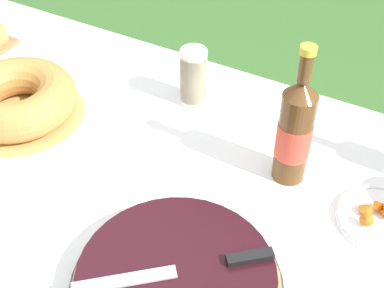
{
  "coord_description": "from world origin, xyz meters",
  "views": [
    {
      "loc": [
        0.58,
        -0.73,
        1.66
      ],
      "look_at": [
        0.13,
        0.08,
        0.84
      ],
      "focal_mm": 50.0,
      "sensor_mm": 36.0,
      "label": 1
    }
  ],
  "objects_px": {
    "bundt_cake": "(17,99)",
    "cup_stack": "(193,77)",
    "cider_bottle_amber": "(295,131)",
    "berry_tart": "(177,281)",
    "serving_knife": "(192,268)",
    "snack_plate_left": "(382,217)"
  },
  "relations": [
    {
      "from": "serving_knife",
      "to": "bundt_cake",
      "type": "height_order",
      "value": "bundt_cake"
    },
    {
      "from": "bundt_cake",
      "to": "cider_bottle_amber",
      "type": "height_order",
      "value": "cider_bottle_amber"
    },
    {
      "from": "berry_tart",
      "to": "snack_plate_left",
      "type": "bearing_deg",
      "value": 50.45
    },
    {
      "from": "cup_stack",
      "to": "snack_plate_left",
      "type": "bearing_deg",
      "value": -17.51
    },
    {
      "from": "berry_tart",
      "to": "cider_bottle_amber",
      "type": "relative_size",
      "value": 1.17
    },
    {
      "from": "bundt_cake",
      "to": "cup_stack",
      "type": "relative_size",
      "value": 2.07
    },
    {
      "from": "cup_stack",
      "to": "berry_tart",
      "type": "bearing_deg",
      "value": -64.12
    },
    {
      "from": "bundt_cake",
      "to": "cider_bottle_amber",
      "type": "relative_size",
      "value": 0.98
    },
    {
      "from": "serving_knife",
      "to": "cider_bottle_amber",
      "type": "distance_m",
      "value": 0.38
    },
    {
      "from": "bundt_cake",
      "to": "cup_stack",
      "type": "height_order",
      "value": "cup_stack"
    },
    {
      "from": "cup_stack",
      "to": "snack_plate_left",
      "type": "height_order",
      "value": "cup_stack"
    },
    {
      "from": "bundt_cake",
      "to": "snack_plate_left",
      "type": "bearing_deg",
      "value": 6.14
    },
    {
      "from": "snack_plate_left",
      "to": "serving_knife",
      "type": "bearing_deg",
      "value": -128.89
    },
    {
      "from": "berry_tart",
      "to": "snack_plate_left",
      "type": "height_order",
      "value": "berry_tart"
    },
    {
      "from": "berry_tart",
      "to": "cider_bottle_amber",
      "type": "height_order",
      "value": "cider_bottle_amber"
    },
    {
      "from": "berry_tart",
      "to": "serving_knife",
      "type": "xyz_separation_m",
      "value": [
        0.02,
        0.02,
        0.04
      ]
    },
    {
      "from": "bundt_cake",
      "to": "serving_knife",
      "type": "bearing_deg",
      "value": -20.26
    },
    {
      "from": "berry_tart",
      "to": "cup_stack",
      "type": "relative_size",
      "value": 2.48
    },
    {
      "from": "bundt_cake",
      "to": "cider_bottle_amber",
      "type": "distance_m",
      "value": 0.72
    },
    {
      "from": "serving_knife",
      "to": "cup_stack",
      "type": "height_order",
      "value": "cup_stack"
    },
    {
      "from": "berry_tart",
      "to": "cider_bottle_amber",
      "type": "bearing_deg",
      "value": 79.9
    },
    {
      "from": "cup_stack",
      "to": "bundt_cake",
      "type": "bearing_deg",
      "value": -143.37
    }
  ]
}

